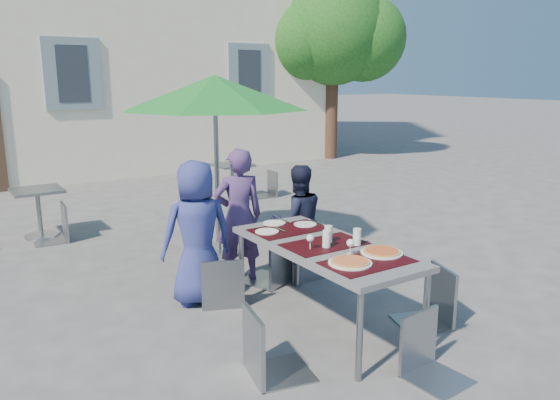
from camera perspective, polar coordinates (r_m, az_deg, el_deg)
ground at (r=5.22m, az=-0.10°, el=-11.70°), size 90.00×90.00×0.00m
tree at (r=14.73m, az=5.57°, el=17.04°), size 3.60×3.00×4.70m
dining_table at (r=4.74m, az=4.65°, el=-5.27°), size 0.80×1.85×0.76m
pizza_near_left at (r=4.26m, az=7.34°, el=-6.44°), size 0.34×0.34×0.03m
pizza_near_right at (r=4.54m, az=10.58°, el=-5.34°), size 0.34×0.34×0.03m
glassware at (r=4.66m, az=5.86°, el=-3.94°), size 0.47×0.43×0.15m
place_settings at (r=5.23m, az=0.28°, el=-2.74°), size 0.70×0.43×0.01m
child_0 at (r=5.28m, az=-8.66°, el=-3.41°), size 0.74×0.54×1.41m
child_1 at (r=5.79m, az=-4.36°, el=-1.65°), size 0.60×0.47×1.44m
child_2 at (r=5.93m, az=1.88°, el=-2.26°), size 0.68×0.50×1.24m
chair_0 at (r=5.22m, az=-6.15°, el=-5.45°), size 0.53×0.53×0.92m
chair_1 at (r=5.71m, az=-0.62°, el=-2.84°), size 0.61×0.62×1.05m
chair_2 at (r=5.87m, az=2.69°, el=-2.61°), size 0.46×0.47×1.03m
chair_3 at (r=3.97m, az=-1.39°, el=-10.68°), size 0.53×0.52×0.99m
chair_4 at (r=5.01m, az=15.85°, el=-6.30°), size 0.55×0.55×0.97m
chair_5 at (r=4.16m, az=15.52°, el=-10.96°), size 0.43×0.43×0.90m
patio_umbrella at (r=6.51m, az=-6.82°, el=10.90°), size 2.20×2.20×2.18m
cafe_table_0 at (r=8.10m, az=-23.92°, el=-0.61°), size 0.63×0.63×0.68m
bg_chair_r_0 at (r=7.81m, az=-22.47°, el=-0.05°), size 0.45×0.45×0.95m
cafe_table_1 at (r=9.61m, az=-5.01°, el=2.37°), size 0.62×0.62×0.66m
bg_chair_l_1 at (r=9.42m, az=-8.71°, el=2.63°), size 0.51×0.51×0.89m
bg_chair_r_1 at (r=9.95m, az=-1.27°, el=3.27°), size 0.43×0.43×0.88m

